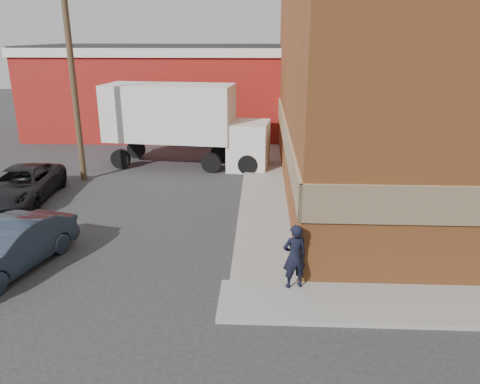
% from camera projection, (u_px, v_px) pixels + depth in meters
% --- Properties ---
extents(ground, '(90.00, 90.00, 0.00)m').
position_uv_depth(ground, '(241.00, 284.00, 12.28)').
color(ground, '#28282B').
rests_on(ground, ground).
extents(brick_building, '(14.25, 18.25, 9.36)m').
position_uv_depth(brick_building, '(460.00, 75.00, 18.92)').
color(brick_building, '#9B5528').
rests_on(brick_building, ground).
extents(sidewalk_west, '(1.80, 18.00, 0.12)m').
position_uv_depth(sidewalk_west, '(263.00, 181.00, 20.75)').
color(sidewalk_west, gray).
rests_on(sidewalk_west, ground).
extents(warehouse, '(16.30, 8.30, 5.60)m').
position_uv_depth(warehouse, '(163.00, 89.00, 30.56)').
color(warehouse, maroon).
rests_on(warehouse, ground).
extents(utility_pole, '(2.00, 0.26, 9.00)m').
position_uv_depth(utility_pole, '(72.00, 72.00, 19.60)').
color(utility_pole, '#503C28').
rests_on(utility_pole, ground).
extents(man, '(0.71, 0.57, 1.70)m').
position_uv_depth(man, '(294.00, 256.00, 11.67)').
color(man, black).
rests_on(man, sidewalk_south).
extents(sedan, '(2.48, 4.44, 1.39)m').
position_uv_depth(sedan, '(9.00, 247.00, 12.81)').
color(sedan, '#293544').
rests_on(sedan, ground).
extents(suv_a, '(2.56, 4.91, 1.32)m').
position_uv_depth(suv_a, '(21.00, 185.00, 18.22)').
color(suv_a, black).
rests_on(suv_a, ground).
extents(box_truck, '(8.25, 3.28, 3.96)m').
position_uv_depth(box_truck, '(185.00, 120.00, 22.70)').
color(box_truck, silver).
rests_on(box_truck, ground).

